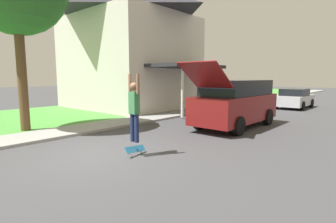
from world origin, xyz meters
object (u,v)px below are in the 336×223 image
(car_down_street, at_px, (294,99))
(skateboarder, at_px, (134,107))
(suv_parked, at_px, (236,102))
(skateboard, at_px, (135,149))

(car_down_street, height_order, skateboarder, skateboarder)
(car_down_street, relative_size, skateboarder, 2.13)
(suv_parked, relative_size, car_down_street, 1.40)
(skateboarder, height_order, skateboard, skateboarder)
(car_down_street, bearing_deg, skateboard, -89.80)
(car_down_street, distance_m, skateboard, 15.54)
(car_down_street, relative_size, skateboard, 5.05)
(suv_parked, distance_m, skateboard, 5.95)
(skateboard, bearing_deg, suv_parked, 88.45)
(suv_parked, distance_m, car_down_street, 9.67)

